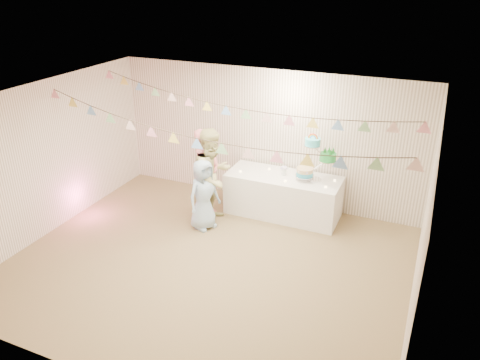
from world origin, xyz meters
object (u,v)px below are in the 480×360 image
at_px(table, 283,195).
at_px(cake_stand, 315,160).
at_px(person_adult_a, 206,174).
at_px(person_child, 204,195).
at_px(person_adult_b, 213,176).

distance_m(table, cake_stand, 0.95).
height_order(cake_stand, person_adult_a, person_adult_a).
bearing_deg(person_child, table, -25.05).
distance_m(cake_stand, person_adult_b, 1.83).
bearing_deg(person_child, cake_stand, -34.69).
xyz_separation_m(person_adult_a, person_child, (0.15, -0.41, -0.20)).
distance_m(person_adult_a, person_child, 0.49).
bearing_deg(table, person_adult_a, -154.65).
relative_size(table, person_child, 1.62).
bearing_deg(person_adult_a, table, -61.29).
bearing_deg(person_adult_b, person_adult_a, 73.46).
relative_size(cake_stand, person_child, 0.63).
xyz_separation_m(cake_stand, person_child, (-1.67, -1.07, -0.51)).
height_order(person_adult_b, person_child, person_adult_b).
bearing_deg(person_child, person_adult_b, 16.69).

